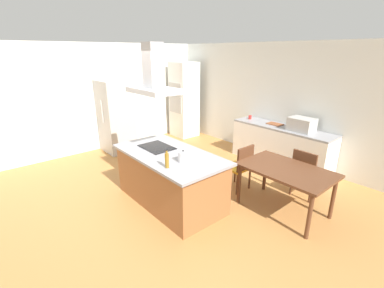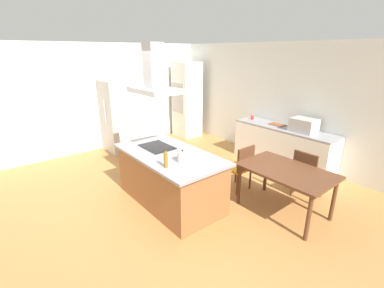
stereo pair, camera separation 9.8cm
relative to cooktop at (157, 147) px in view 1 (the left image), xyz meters
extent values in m
plane|color=#AD753D|center=(0.37, 1.50, -0.91)|extent=(16.00, 16.00, 0.00)
cube|color=silver|center=(0.37, 3.25, 0.44)|extent=(7.20, 0.10, 2.70)
cube|color=silver|center=(-3.08, 1.00, 0.44)|extent=(0.10, 8.80, 2.70)
cube|color=#995B33|center=(0.37, 0.00, -0.48)|extent=(1.92, 0.96, 0.86)
cube|color=gray|center=(0.37, 0.00, -0.03)|extent=(2.02, 1.06, 0.04)
cube|color=black|center=(0.00, 0.00, 0.00)|extent=(0.60, 0.44, 0.01)
cylinder|color=silver|center=(0.80, -0.05, 0.08)|extent=(0.16, 0.16, 0.17)
sphere|color=black|center=(0.80, -0.05, 0.17)|extent=(0.03, 0.03, 0.03)
cone|color=silver|center=(0.90, -0.05, 0.09)|extent=(0.06, 0.03, 0.04)
cylinder|color=olive|center=(0.82, -0.36, 0.10)|extent=(0.06, 0.06, 0.22)
cylinder|color=olive|center=(0.82, -0.36, 0.24)|extent=(0.03, 0.03, 0.04)
cylinder|color=black|center=(0.82, -0.36, 0.26)|extent=(0.03, 0.03, 0.01)
cube|color=white|center=(0.68, 2.88, -0.48)|extent=(2.30, 0.62, 0.86)
cube|color=gray|center=(0.68, 2.88, -0.03)|extent=(2.30, 0.62, 0.04)
cube|color=#B2AFAA|center=(1.11, 2.88, 0.13)|extent=(0.50, 0.38, 0.28)
cylinder|color=red|center=(-0.24, 2.91, 0.04)|extent=(0.08, 0.08, 0.09)
cube|color=brown|center=(0.45, 2.93, 0.00)|extent=(0.34, 0.24, 0.02)
cube|color=white|center=(-2.53, 2.65, 0.19)|extent=(0.70, 0.64, 2.20)
cube|color=#B2AFAA|center=(-2.53, 2.32, 0.54)|extent=(0.56, 0.02, 0.36)
cube|color=#B2AFAA|center=(-2.53, 2.32, 0.09)|extent=(0.56, 0.02, 0.48)
cube|color=#B2AFAA|center=(-2.61, 0.47, 0.00)|extent=(0.80, 0.70, 1.82)
cylinder|color=beige|center=(-2.56, 0.10, 0.19)|extent=(0.02, 0.02, 0.55)
cube|color=#59331E|center=(1.80, 1.24, -0.18)|extent=(1.40, 0.90, 0.04)
cylinder|color=#59331E|center=(1.18, 0.87, -0.55)|extent=(0.06, 0.06, 0.71)
cylinder|color=#59331E|center=(2.42, 0.87, -0.55)|extent=(0.06, 0.06, 0.71)
cylinder|color=#59331E|center=(1.18, 1.61, -0.55)|extent=(0.06, 0.06, 0.71)
cylinder|color=#59331E|center=(2.42, 1.61, -0.55)|extent=(0.06, 0.06, 0.71)
cube|color=gold|center=(1.80, 1.99, -0.48)|extent=(0.42, 0.42, 0.04)
cube|color=#59331E|center=(1.80, 1.80, -0.24)|extent=(0.42, 0.04, 0.44)
cylinder|color=#59331E|center=(1.62, 2.17, -0.70)|extent=(0.04, 0.04, 0.41)
cylinder|color=#59331E|center=(1.98, 2.17, -0.70)|extent=(0.04, 0.04, 0.41)
cylinder|color=#59331E|center=(1.62, 1.81, -0.70)|extent=(0.04, 0.04, 0.41)
cylinder|color=#59331E|center=(1.98, 1.81, -0.70)|extent=(0.04, 0.04, 0.41)
cube|color=gold|center=(0.80, 1.24, -0.48)|extent=(0.42, 0.42, 0.04)
cube|color=#59331E|center=(0.99, 1.24, -0.24)|extent=(0.04, 0.42, 0.44)
cylinder|color=#59331E|center=(0.62, 1.06, -0.70)|extent=(0.04, 0.04, 0.41)
cylinder|color=#59331E|center=(0.62, 1.42, -0.70)|extent=(0.04, 0.04, 0.41)
cylinder|color=#59331E|center=(0.98, 1.06, -0.70)|extent=(0.04, 0.04, 0.41)
cylinder|color=#59331E|center=(0.98, 1.42, -0.70)|extent=(0.04, 0.04, 0.41)
cube|color=#ADADB2|center=(0.00, 0.00, 0.98)|extent=(0.90, 0.55, 0.08)
cube|color=#ADADB2|center=(0.00, 0.00, 1.37)|extent=(0.28, 0.24, 0.70)
camera|label=1|loc=(3.76, -2.38, 1.59)|focal=25.06mm
camera|label=2|loc=(3.82, -2.31, 1.59)|focal=25.06mm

